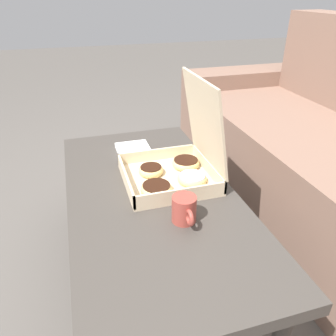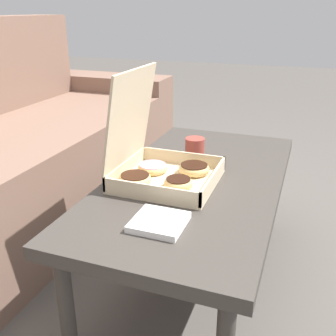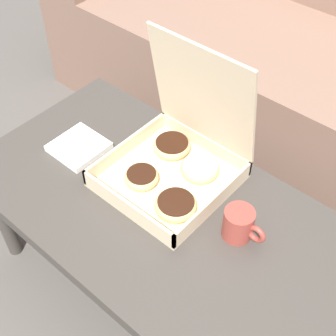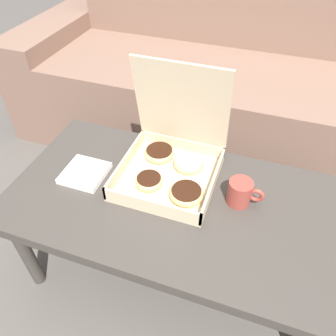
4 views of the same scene
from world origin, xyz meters
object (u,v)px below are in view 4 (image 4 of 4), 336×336
Objects in this scene: pastry_box at (172,159)px; coffee_mug at (241,192)px; couch at (233,88)px; coffee_table at (179,209)px.

pastry_box is 0.24m from coffee_mug.
couch reaches higher than pastry_box.
couch reaches higher than coffee_mug.
coffee_table is at bearing -161.83° from coffee_mug.
coffee_mug is (0.17, 0.06, 0.08)m from coffee_table.
coffee_mug is at bearing -12.87° from pastry_box.
coffee_table is at bearing -60.65° from pastry_box.
couch is 6.23× the size of pastry_box.
coffee_mug is (0.17, -0.86, 0.13)m from couch.
coffee_table is at bearing -90.00° from couch.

